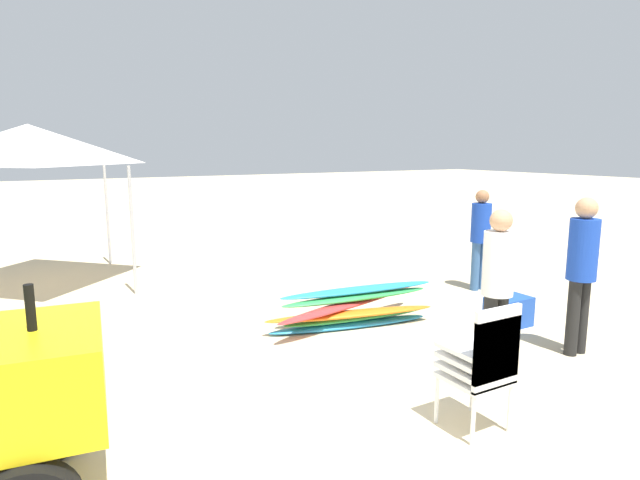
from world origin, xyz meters
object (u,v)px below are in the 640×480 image
at_px(popup_canopy, 29,145).
at_px(lifeguard_near_right, 481,233).
at_px(lifeguard_near_left, 498,280).
at_px(lifeguard_near_center, 582,265).
at_px(cooler_box, 508,312).
at_px(stacked_plastic_chairs, 484,358).
at_px(surfboard_pile, 354,307).

bearing_deg(popup_canopy, lifeguard_near_right, -31.21).
relative_size(lifeguard_near_left, popup_canopy, 0.64).
height_order(lifeguard_near_center, cooler_box, lifeguard_near_center).
relative_size(lifeguard_near_right, cooler_box, 2.81).
relative_size(stacked_plastic_chairs, popup_canopy, 0.41).
xyz_separation_m(stacked_plastic_chairs, lifeguard_near_center, (2.24, 0.71, 0.39)).
xyz_separation_m(popup_canopy, cooler_box, (5.28, -5.38, -2.19)).
bearing_deg(stacked_plastic_chairs, cooler_box, 36.89).
distance_m(lifeguard_near_left, cooler_box, 1.78).
distance_m(popup_canopy, cooler_box, 7.84).
xyz_separation_m(surfboard_pile, lifeguard_near_left, (0.45, -1.99, 0.75)).
bearing_deg(surfboard_pile, popup_canopy, 129.34).
bearing_deg(popup_canopy, lifeguard_near_left, -57.69).
bearing_deg(surfboard_pile, lifeguard_near_right, 9.80).
xyz_separation_m(lifeguard_near_left, cooler_box, (1.29, 0.93, -0.80)).
bearing_deg(lifeguard_near_left, stacked_plastic_chairs, -141.60).
xyz_separation_m(lifeguard_near_center, popup_canopy, (-5.19, 6.42, 1.34)).
height_order(lifeguard_near_center, lifeguard_near_right, lifeguard_near_center).
bearing_deg(lifeguard_near_right, stacked_plastic_chairs, -135.71).
relative_size(stacked_plastic_chairs, lifeguard_near_left, 0.64).
relative_size(lifeguard_near_right, popup_canopy, 0.61).
distance_m(surfboard_pile, lifeguard_near_right, 2.92).
bearing_deg(stacked_plastic_chairs, lifeguard_near_left, 38.40).
xyz_separation_m(stacked_plastic_chairs, lifeguard_near_right, (3.37, 3.29, 0.30)).
distance_m(surfboard_pile, popup_canopy, 5.97).
height_order(popup_canopy, cooler_box, popup_canopy).
distance_m(lifeguard_near_center, cooler_box, 1.34).
distance_m(lifeguard_near_right, cooler_box, 2.01).
bearing_deg(lifeguard_near_right, lifeguard_near_left, -133.43).
bearing_deg(cooler_box, popup_canopy, 134.46).
bearing_deg(lifeguard_near_right, surfboard_pile, -170.20).
bearing_deg(lifeguard_near_left, popup_canopy, 122.31).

